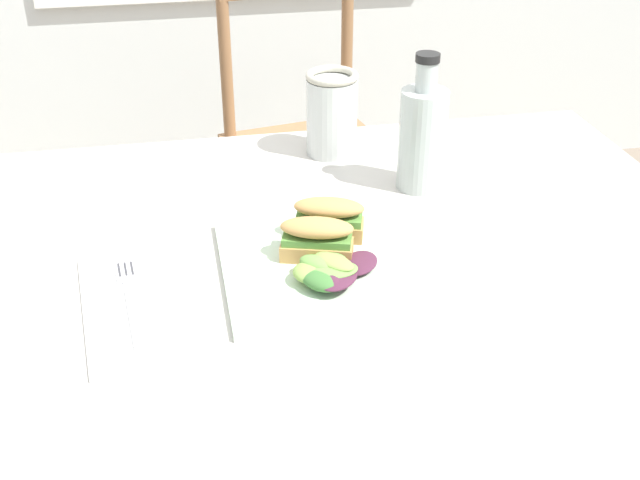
# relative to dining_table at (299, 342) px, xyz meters

# --- Properties ---
(dining_table) EXTENTS (1.22, 0.89, 0.74)m
(dining_table) POSITION_rel_dining_table_xyz_m (0.00, 0.00, 0.00)
(dining_table) COLOR #BCB7AD
(dining_table) RESTS_ON ground
(chair_wooden_far) EXTENTS (0.46, 0.46, 0.87)m
(chair_wooden_far) POSITION_rel_dining_table_xyz_m (0.20, 1.03, -0.17)
(chair_wooden_far) COLOR #8E6642
(chair_wooden_far) RESTS_ON ground
(plate_lunch) EXTENTS (0.27, 0.27, 0.01)m
(plate_lunch) POSITION_rel_dining_table_xyz_m (0.03, -0.02, 0.13)
(plate_lunch) COLOR beige
(plate_lunch) RESTS_ON dining_table
(sandwich_half_front) EXTENTS (0.10, 0.08, 0.06)m
(sandwich_half_front) POSITION_rel_dining_table_xyz_m (0.03, 0.00, 0.16)
(sandwich_half_front) COLOR tan
(sandwich_half_front) RESTS_ON plate_lunch
(sandwich_half_back) EXTENTS (0.10, 0.08, 0.06)m
(sandwich_half_back) POSITION_rel_dining_table_xyz_m (0.05, 0.05, 0.16)
(sandwich_half_back) COLOR tan
(sandwich_half_back) RESTS_ON plate_lunch
(salad_mixed_greens) EXTENTS (0.13, 0.12, 0.03)m
(salad_mixed_greens) POSITION_rel_dining_table_xyz_m (0.03, -0.06, 0.15)
(salad_mixed_greens) COLOR #4C2338
(salad_mixed_greens) RESTS_ON plate_lunch
(napkin_folded) EXTENTS (0.14, 0.27, 0.00)m
(napkin_folded) POSITION_rel_dining_table_xyz_m (-0.21, -0.05, 0.13)
(napkin_folded) COLOR white
(napkin_folded) RESTS_ON dining_table
(fork_on_napkin) EXTENTS (0.04, 0.19, 0.00)m
(fork_on_napkin) POSITION_rel_dining_table_xyz_m (-0.21, -0.04, 0.13)
(fork_on_napkin) COLOR silver
(fork_on_napkin) RESTS_ON napkin_folded
(bottle_cold_brew) EXTENTS (0.07, 0.07, 0.21)m
(bottle_cold_brew) POSITION_rel_dining_table_xyz_m (0.22, 0.19, 0.20)
(bottle_cold_brew) COLOR #472819
(bottle_cold_brew) RESTS_ON dining_table
(mason_jar_iced_tea) EXTENTS (0.09, 0.09, 0.14)m
(mason_jar_iced_tea) POSITION_rel_dining_table_xyz_m (0.12, 0.34, 0.19)
(mason_jar_iced_tea) COLOR #C67528
(mason_jar_iced_tea) RESTS_ON dining_table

